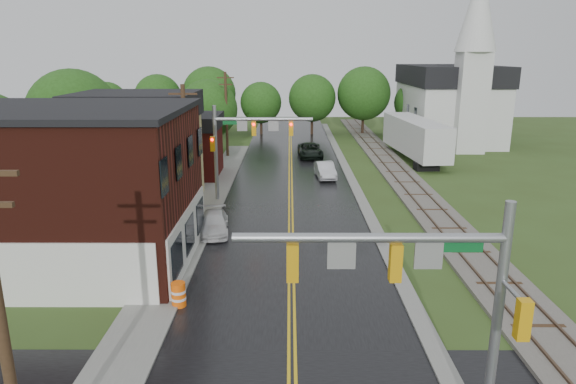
{
  "coord_description": "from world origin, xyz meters",
  "views": [
    {
      "loc": [
        -0.1,
        -10.65,
        10.88
      ],
      "look_at": [
        -0.18,
        16.53,
        3.5
      ],
      "focal_mm": 32.0,
      "sensor_mm": 36.0,
      "label": 1
    }
  ],
  "objects_px": {
    "tree_left_c": "(150,120)",
    "construction_barrel": "(179,295)",
    "tree_left_b": "(75,117)",
    "tree_left_e": "(210,110)",
    "sedan_silver": "(325,170)",
    "traffic_signal_near": "(422,281)",
    "brick_building": "(51,187)",
    "church": "(452,95)",
    "semi_trailer": "(415,136)",
    "traffic_signal_far": "(244,136)",
    "utility_pole_c": "(226,113)",
    "suv_dark": "(310,151)",
    "utility_pole_b": "(186,152)",
    "utility_pole_a": "(1,327)",
    "pickup_white": "(214,223)"
  },
  "relations": [
    {
      "from": "brick_building",
      "to": "sedan_silver",
      "type": "height_order",
      "value": "brick_building"
    },
    {
      "from": "tree_left_b",
      "to": "tree_left_e",
      "type": "bearing_deg",
      "value": 57.26
    },
    {
      "from": "brick_building",
      "to": "tree_left_c",
      "type": "bearing_deg",
      "value": 93.14
    },
    {
      "from": "brick_building",
      "to": "tree_left_e",
      "type": "height_order",
      "value": "brick_building"
    },
    {
      "from": "traffic_signal_near",
      "to": "utility_pole_b",
      "type": "bearing_deg",
      "value": 117.19
    },
    {
      "from": "traffic_signal_far",
      "to": "utility_pole_c",
      "type": "relative_size",
      "value": 0.82
    },
    {
      "from": "church",
      "to": "utility_pole_c",
      "type": "height_order",
      "value": "church"
    },
    {
      "from": "brick_building",
      "to": "utility_pole_b",
      "type": "xyz_separation_m",
      "value": [
        5.68,
        7.0,
        0.57
      ]
    },
    {
      "from": "tree_left_c",
      "to": "sedan_silver",
      "type": "distance_m",
      "value": 18.26
    },
    {
      "from": "traffic_signal_far",
      "to": "pickup_white",
      "type": "distance_m",
      "value": 8.65
    },
    {
      "from": "tree_left_e",
      "to": "pickup_white",
      "type": "distance_m",
      "value": 26.89
    },
    {
      "from": "brick_building",
      "to": "utility_pole_c",
      "type": "relative_size",
      "value": 1.59
    },
    {
      "from": "traffic_signal_near",
      "to": "suv_dark",
      "type": "height_order",
      "value": "traffic_signal_near"
    },
    {
      "from": "traffic_signal_far",
      "to": "tree_left_c",
      "type": "xyz_separation_m",
      "value": [
        -10.38,
        12.9,
        -0.46
      ]
    },
    {
      "from": "tree_left_c",
      "to": "traffic_signal_near",
      "type": "bearing_deg",
      "value": -65.44
    },
    {
      "from": "traffic_signal_far",
      "to": "suv_dark",
      "type": "height_order",
      "value": "traffic_signal_far"
    },
    {
      "from": "sedan_silver",
      "to": "construction_barrel",
      "type": "relative_size",
      "value": 3.81
    },
    {
      "from": "suv_dark",
      "to": "semi_trailer",
      "type": "bearing_deg",
      "value": -8.7
    },
    {
      "from": "tree_left_e",
      "to": "construction_barrel",
      "type": "height_order",
      "value": "tree_left_e"
    },
    {
      "from": "traffic_signal_near",
      "to": "construction_barrel",
      "type": "relative_size",
      "value": 6.51
    },
    {
      "from": "traffic_signal_near",
      "to": "tree_left_c",
      "type": "height_order",
      "value": "tree_left_c"
    },
    {
      "from": "tree_left_b",
      "to": "tree_left_c",
      "type": "relative_size",
      "value": 1.27
    },
    {
      "from": "suv_dark",
      "to": "sedan_silver",
      "type": "xyz_separation_m",
      "value": [
        0.97,
        -9.44,
        -0.04
      ]
    },
    {
      "from": "tree_left_c",
      "to": "utility_pole_c",
      "type": "bearing_deg",
      "value": 30.2
    },
    {
      "from": "traffic_signal_near",
      "to": "utility_pole_b",
      "type": "height_order",
      "value": "utility_pole_b"
    },
    {
      "from": "tree_left_c",
      "to": "construction_barrel",
      "type": "xyz_separation_m",
      "value": [
        8.85,
        -29.9,
        -3.95
      ]
    },
    {
      "from": "construction_barrel",
      "to": "utility_pole_c",
      "type": "bearing_deg",
      "value": 93.03
    },
    {
      "from": "utility_pole_b",
      "to": "semi_trailer",
      "type": "height_order",
      "value": "utility_pole_b"
    },
    {
      "from": "construction_barrel",
      "to": "tree_left_c",
      "type": "bearing_deg",
      "value": 106.48
    },
    {
      "from": "brick_building",
      "to": "tree_left_b",
      "type": "distance_m",
      "value": 17.8
    },
    {
      "from": "sedan_silver",
      "to": "pickup_white",
      "type": "distance_m",
      "value": 16.62
    },
    {
      "from": "tree_left_e",
      "to": "utility_pole_a",
      "type": "bearing_deg",
      "value": -87.45
    },
    {
      "from": "brick_building",
      "to": "tree_left_e",
      "type": "relative_size",
      "value": 1.75
    },
    {
      "from": "sedan_silver",
      "to": "tree_left_e",
      "type": "bearing_deg",
      "value": 130.25
    },
    {
      "from": "traffic_signal_far",
      "to": "tree_left_c",
      "type": "relative_size",
      "value": 0.96
    },
    {
      "from": "tree_left_b",
      "to": "tree_left_c",
      "type": "bearing_deg",
      "value": 63.44
    },
    {
      "from": "church",
      "to": "semi_trailer",
      "type": "xyz_separation_m",
      "value": [
        -6.96,
        -11.22,
        -3.35
      ]
    },
    {
      "from": "church",
      "to": "suv_dark",
      "type": "xyz_separation_m",
      "value": [
        -17.86,
        -10.03,
        -5.09
      ]
    },
    {
      "from": "utility_pole_c",
      "to": "suv_dark",
      "type": "height_order",
      "value": "utility_pole_c"
    },
    {
      "from": "brick_building",
      "to": "utility_pole_c",
      "type": "bearing_deg",
      "value": 78.91
    },
    {
      "from": "suv_dark",
      "to": "traffic_signal_near",
      "type": "bearing_deg",
      "value": -90.61
    },
    {
      "from": "tree_left_c",
      "to": "construction_barrel",
      "type": "bearing_deg",
      "value": -73.52
    },
    {
      "from": "traffic_signal_near",
      "to": "suv_dark",
      "type": "bearing_deg",
      "value": 91.83
    },
    {
      "from": "tree_left_e",
      "to": "church",
      "type": "bearing_deg",
      "value": 15.2
    },
    {
      "from": "church",
      "to": "suv_dark",
      "type": "height_order",
      "value": "church"
    },
    {
      "from": "traffic_signal_far",
      "to": "utility_pole_a",
      "type": "relative_size",
      "value": 0.82
    },
    {
      "from": "utility_pole_a",
      "to": "construction_barrel",
      "type": "height_order",
      "value": "utility_pole_a"
    },
    {
      "from": "church",
      "to": "traffic_signal_near",
      "type": "bearing_deg",
      "value": -107.72
    },
    {
      "from": "construction_barrel",
      "to": "utility_pole_b",
      "type": "bearing_deg",
      "value": 98.53
    },
    {
      "from": "church",
      "to": "semi_trailer",
      "type": "bearing_deg",
      "value": -121.79
    }
  ]
}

